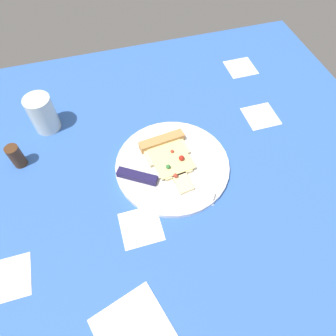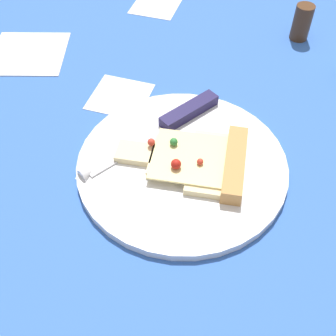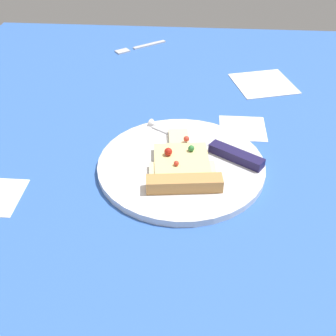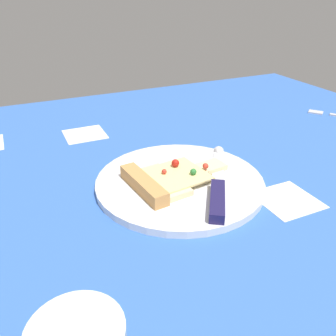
# 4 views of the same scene
# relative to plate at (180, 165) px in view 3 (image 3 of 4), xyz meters

# --- Properties ---
(ground_plane) EXTENTS (1.24, 1.24, 0.03)m
(ground_plane) POSITION_rel_plate_xyz_m (0.02, 0.09, -0.02)
(ground_plane) COLOR #3360B7
(ground_plane) RESTS_ON ground
(plate) EXTENTS (0.29, 0.29, 0.01)m
(plate) POSITION_rel_plate_xyz_m (0.00, 0.00, 0.00)
(plate) COLOR silver
(plate) RESTS_ON ground_plane
(pizza_slice) EXTENTS (0.12, 0.18, 0.03)m
(pizza_slice) POSITION_rel_plate_xyz_m (0.00, -0.03, 0.01)
(pizza_slice) COLOR beige
(pizza_slice) RESTS_ON plate
(knife) EXTENTS (0.21, 0.15, 0.02)m
(knife) POSITION_rel_plate_xyz_m (0.06, 0.04, 0.01)
(knife) COLOR silver
(knife) RESTS_ON plate
(fork) EXTENTS (0.13, 0.11, 0.01)m
(fork) POSITION_rel_plate_xyz_m (-0.15, 0.53, -0.00)
(fork) COLOR silver
(fork) RESTS_ON ground_plane
(napkin) EXTENTS (0.16, 0.16, 0.00)m
(napkin) POSITION_rel_plate_xyz_m (0.18, 0.34, -0.00)
(napkin) COLOR white
(napkin) RESTS_ON ground_plane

